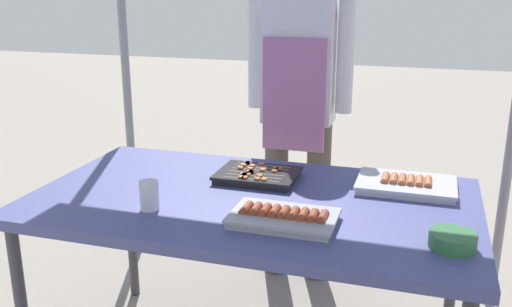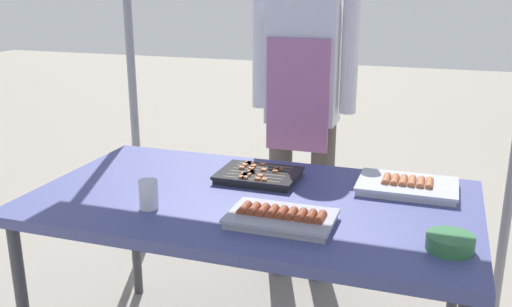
{
  "view_description": "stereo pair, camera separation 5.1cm",
  "coord_description": "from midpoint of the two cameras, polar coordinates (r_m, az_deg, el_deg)",
  "views": [
    {
      "loc": [
        0.58,
        -1.84,
        1.5
      ],
      "look_at": [
        0.0,
        0.05,
        0.9
      ],
      "focal_mm": 39.75,
      "sensor_mm": 36.0,
      "label": 1
    },
    {
      "loc": [
        0.63,
        -1.82,
        1.5
      ],
      "look_at": [
        0.0,
        0.05,
        0.9
      ],
      "focal_mm": 39.75,
      "sensor_mm": 36.0,
      "label": 2
    }
  ],
  "objects": [
    {
      "name": "tray_pork_links",
      "position": [
        2.2,
        14.22,
        -3.04
      ],
      "size": [
        0.36,
        0.25,
        0.05
      ],
      "color": "silver",
      "rests_on": "stall_table"
    },
    {
      "name": "vendor_woman",
      "position": [
        2.79,
        3.81,
        6.23
      ],
      "size": [
        0.52,
        0.23,
        1.66
      ],
      "rotation": [
        0.0,
        0.0,
        3.14
      ],
      "color": "#595147",
      "rests_on": "ground"
    },
    {
      "name": "stall_table",
      "position": [
        2.09,
        -1.11,
        -5.72
      ],
      "size": [
        1.6,
        0.9,
        0.75
      ],
      "color": "#4C518C",
      "rests_on": "ground"
    },
    {
      "name": "drink_cup_near_edge",
      "position": [
        1.98,
        -11.43,
        -4.15
      ],
      "size": [
        0.07,
        0.07,
        0.1
      ],
      "primitive_type": "cylinder",
      "color": "white",
      "rests_on": "stall_table"
    },
    {
      "name": "tray_grilled_sausages",
      "position": [
        1.84,
        1.99,
        -6.46
      ],
      "size": [
        0.34,
        0.22,
        0.05
      ],
      "color": "#ADADB2",
      "rests_on": "stall_table"
    },
    {
      "name": "tray_meat_skewers",
      "position": [
        2.24,
        -0.5,
        -2.2
      ],
      "size": [
        0.31,
        0.24,
        0.04
      ],
      "color": "black",
      "rests_on": "stall_table"
    },
    {
      "name": "condiment_bowl",
      "position": [
        1.77,
        18.39,
        -8.3
      ],
      "size": [
        0.14,
        0.14,
        0.05
      ],
      "primitive_type": "cylinder",
      "color": "#33723F",
      "rests_on": "stall_table"
    }
  ]
}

